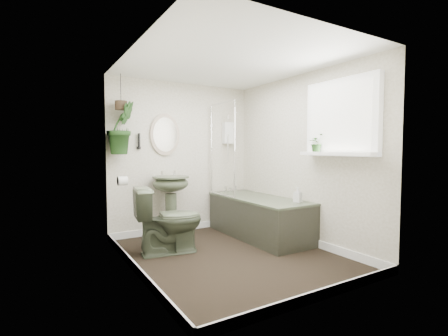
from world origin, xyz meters
TOP-DOWN VIEW (x-y plane):
  - floor at (0.00, 0.00)m, footprint 2.30×2.80m
  - ceiling at (0.00, 0.00)m, footprint 2.30×2.80m
  - wall_back at (0.00, 1.41)m, footprint 2.30×0.02m
  - wall_front at (0.00, -1.41)m, footprint 2.30×0.02m
  - wall_left at (-1.16, 0.00)m, footprint 0.02×2.80m
  - wall_right at (1.16, 0.00)m, footprint 0.02×2.80m
  - skirting at (0.00, 0.00)m, footprint 2.30×2.80m
  - bathtub at (0.80, 0.50)m, footprint 0.72×1.72m
  - bath_screen at (0.47, 0.99)m, footprint 0.04×0.72m
  - shower_box at (0.80, 1.34)m, footprint 0.20×0.10m
  - oval_mirror at (-0.30, 1.37)m, footprint 0.46×0.03m
  - wall_sconce at (-0.70, 1.36)m, footprint 0.04×0.04m
  - toilet_roll_holder at (-1.10, 0.70)m, footprint 0.11×0.11m
  - window_recess at (1.09, -0.70)m, footprint 0.08×1.00m
  - window_sill at (1.02, -0.70)m, footprint 0.18×1.00m
  - window_blinds at (1.04, -0.70)m, footprint 0.01×0.86m
  - toilet at (-0.60, 0.47)m, footprint 0.87×0.57m
  - pedestal_sink at (-0.30, 1.16)m, footprint 0.56×0.48m
  - sill_plant at (1.01, -0.40)m, footprint 0.20×0.17m
  - hanging_plant at (-0.97, 1.25)m, footprint 0.49×0.45m
  - soap_bottle at (0.98, -0.11)m, footprint 0.12×0.12m
  - hanging_pot at (-0.97, 1.25)m, footprint 0.16×0.16m

SIDE VIEW (x-z plane):
  - floor at x=0.00m, z-range -0.02..0.00m
  - skirting at x=0.00m, z-range 0.00..0.10m
  - bathtub at x=0.80m, z-range 0.00..0.58m
  - toilet at x=-0.60m, z-range 0.00..0.83m
  - pedestal_sink at x=-0.30m, z-range 0.00..0.90m
  - soap_bottle at x=0.98m, z-range 0.58..0.78m
  - toilet_roll_holder at x=-1.10m, z-range 0.84..0.96m
  - wall_back at x=0.00m, z-range 0.00..2.30m
  - wall_front at x=0.00m, z-range 0.00..2.30m
  - wall_left at x=-1.16m, z-range 0.00..2.30m
  - wall_right at x=1.16m, z-range 0.00..2.30m
  - window_sill at x=1.02m, z-range 1.21..1.25m
  - bath_screen at x=0.47m, z-range 0.58..1.98m
  - sill_plant at x=1.01m, z-range 1.25..1.47m
  - wall_sconce at x=-0.70m, z-range 1.29..1.51m
  - oval_mirror at x=-0.30m, z-range 1.19..1.81m
  - shower_box at x=0.80m, z-range 1.38..1.73m
  - hanging_plant at x=-0.97m, z-range 1.21..1.93m
  - window_recess at x=1.09m, z-range 1.20..2.10m
  - window_blinds at x=1.04m, z-range 1.27..2.03m
  - hanging_pot at x=-0.97m, z-range 1.81..1.93m
  - ceiling at x=0.00m, z-range 2.30..2.32m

